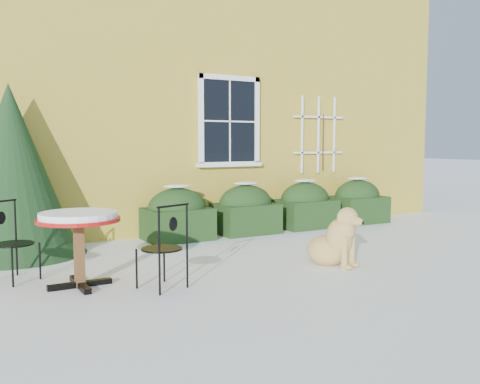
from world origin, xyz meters
TOP-DOWN VIEW (x-y plane):
  - ground at (0.00, 0.00)m, footprint 80.00×80.00m
  - house at (0.00, 7.00)m, footprint 12.40×8.40m
  - hedge_row at (1.65, 2.55)m, footprint 4.95×0.80m
  - evergreen_shrub at (-2.80, 2.60)m, footprint 2.00×2.00m
  - bistro_table at (-2.39, 0.39)m, footprint 0.90×0.90m
  - patio_chair_near at (-1.60, -0.14)m, footprint 0.53×0.52m
  - patio_chair_far at (-3.00, 1.06)m, footprint 0.57×0.57m
  - dog at (0.74, -0.20)m, footprint 0.65×0.89m

SIDE VIEW (x-z plane):
  - ground at x=0.00m, z-range 0.00..0.00m
  - dog at x=0.74m, z-range -0.08..0.72m
  - hedge_row at x=1.65m, z-range -0.05..0.86m
  - patio_chair_far at x=-3.00m, z-range 0.00..0.93m
  - patio_chair_near at x=-1.60m, z-range 0.00..0.94m
  - bistro_table at x=-2.39m, z-range 0.28..1.12m
  - evergreen_shrub at x=-2.80m, z-range -0.24..2.19m
  - house at x=0.00m, z-range 0.02..6.42m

